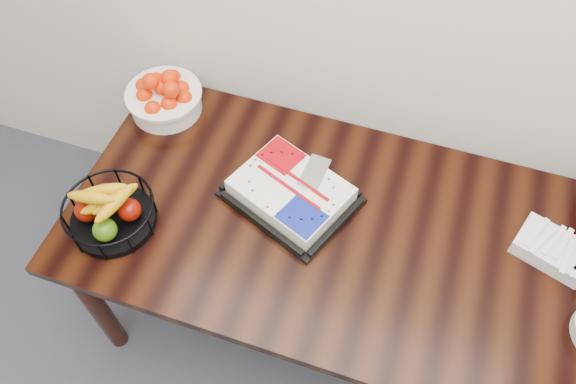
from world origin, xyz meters
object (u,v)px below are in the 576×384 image
(table, at_px, (342,243))
(fruit_basket, at_px, (110,212))
(cake_tray, at_px, (291,192))
(tangerine_bowl, at_px, (164,94))

(table, distance_m, fruit_basket, 0.76)
(table, relative_size, fruit_basket, 6.20)
(cake_tray, xyz_separation_m, tangerine_bowl, (-0.57, 0.24, 0.04))
(cake_tray, bearing_deg, fruit_basket, -152.07)
(table, distance_m, tangerine_bowl, 0.85)
(table, bearing_deg, tangerine_bowl, 158.80)
(tangerine_bowl, distance_m, fruit_basket, 0.51)
(table, xyz_separation_m, cake_tray, (-0.20, 0.06, 0.12))
(table, distance_m, cake_tray, 0.25)
(cake_tray, bearing_deg, tangerine_bowl, 157.33)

